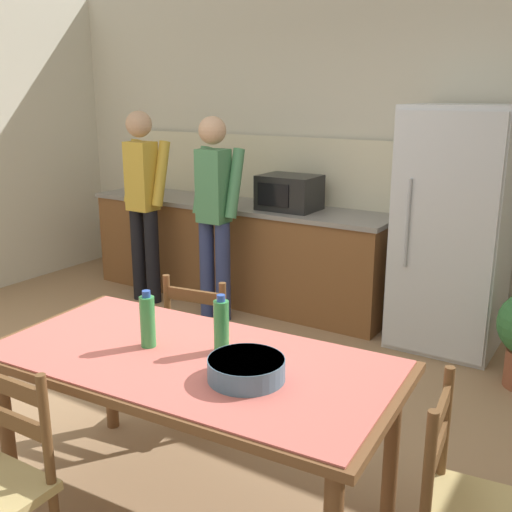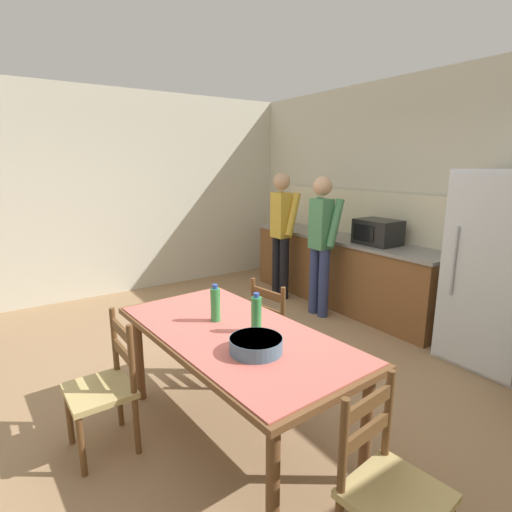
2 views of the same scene
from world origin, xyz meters
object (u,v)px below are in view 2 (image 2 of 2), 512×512
object	(u,v)px
person_at_counter	(321,239)
serving_bowl	(256,344)
microwave	(378,232)
bottle_off_centre	(256,314)
dining_table	(234,343)
person_at_sink	(282,229)
chair_head_end	(389,489)
chair_side_far_left	(278,330)
chair_side_near_left	(105,387)
refrigerator	(499,270)
bottle_near_centre	(215,304)

from	to	relation	value
person_at_counter	serving_bowl	bearing A→B (deg)	-140.96
microwave	bottle_off_centre	xyz separation A→B (m)	(1.05, -2.48, -0.17)
dining_table	person_at_sink	size ratio (longest dim) A/B	1.09
microwave	chair_head_end	size ratio (longest dim) A/B	0.55
serving_bowl	person_at_sink	distance (m)	3.33
serving_bowl	person_at_sink	size ratio (longest dim) A/B	0.18
chair_side_far_left	chair_side_near_left	bearing A→B (deg)	84.81
chair_side_near_left	bottle_off_centre	bearing A→B (deg)	61.59
serving_bowl	chair_head_end	size ratio (longest dim) A/B	0.35
bottle_off_centre	serving_bowl	bearing A→B (deg)	-34.43
serving_bowl	refrigerator	bearing A→B (deg)	87.22
dining_table	bottle_off_centre	world-z (taller)	bottle_off_centre
chair_side_near_left	chair_side_far_left	xyz separation A→B (m)	(-0.10, 1.50, 0.00)
chair_side_near_left	chair_side_far_left	distance (m)	1.50
refrigerator	bottle_off_centre	xyz separation A→B (m)	(-0.37, -2.46, -0.01)
bottle_off_centre	person_at_sink	size ratio (longest dim) A/B	0.15
person_at_sink	microwave	bearing A→B (deg)	-68.25
bottle_off_centre	serving_bowl	world-z (taller)	bottle_off_centre
bottle_off_centre	bottle_near_centre	bearing A→B (deg)	-156.93
refrigerator	bottle_off_centre	bearing A→B (deg)	-98.61
bottle_near_centre	chair_side_far_left	size ratio (longest dim) A/B	0.30
chair_side_near_left	chair_side_far_left	world-z (taller)	same
microwave	chair_head_end	xyz separation A→B (m)	(2.19, -2.52, -0.63)
bottle_off_centre	chair_head_end	distance (m)	1.23
chair_side_near_left	person_at_sink	world-z (taller)	person_at_sink
refrigerator	serving_bowl	xyz separation A→B (m)	(-0.13, -2.62, -0.08)
microwave	bottle_off_centre	bearing A→B (deg)	-66.99
refrigerator	serving_bowl	distance (m)	2.63
chair_head_end	dining_table	bearing A→B (deg)	86.65
serving_bowl	chair_head_end	xyz separation A→B (m)	(0.89, 0.13, -0.39)
bottle_off_centre	chair_side_far_left	world-z (taller)	bottle_off_centre
microwave	serving_bowl	world-z (taller)	microwave
refrigerator	bottle_near_centre	bearing A→B (deg)	-104.91
serving_bowl	dining_table	bearing A→B (deg)	171.85
dining_table	chair_side_far_left	bearing A→B (deg)	122.76
person_at_sink	dining_table	bearing A→B (deg)	-133.45
microwave	serving_bowl	xyz separation A→B (m)	(1.30, -2.64, -0.24)
bottle_off_centre	person_at_counter	xyz separation A→B (m)	(-1.48, 1.96, 0.07)
microwave	serving_bowl	bearing A→B (deg)	-63.88
bottle_near_centre	serving_bowl	size ratio (longest dim) A/B	0.84
chair_side_far_left	person_at_sink	world-z (taller)	person_at_sink
refrigerator	chair_side_near_left	size ratio (longest dim) A/B	2.02
chair_head_end	chair_side_near_left	distance (m)	1.81
bottle_off_centre	person_at_sink	world-z (taller)	person_at_sink
chair_side_near_left	person_at_sink	distance (m)	3.46
bottle_near_centre	chair_side_near_left	world-z (taller)	bottle_near_centre
refrigerator	chair_head_end	size ratio (longest dim) A/B	2.02
bottle_off_centre	chair_side_near_left	bearing A→B (deg)	-116.87
refrigerator	microwave	distance (m)	1.43
bottle_near_centre	chair_side_near_left	xyz separation A→B (m)	(-0.14, -0.76, -0.46)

